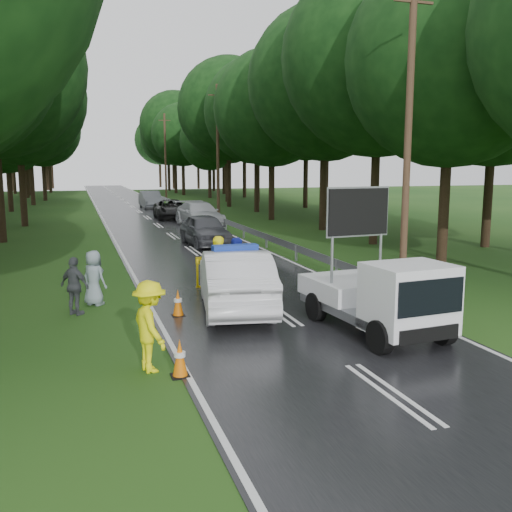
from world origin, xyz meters
name	(u,v)px	position (x,y,z in m)	size (l,w,h in m)	color
ground	(278,313)	(0.00, 0.00, 0.00)	(160.00, 160.00, 0.00)	#173F12
road	(147,218)	(0.00, 30.00, 0.01)	(7.00, 140.00, 0.02)	black
guardrail	(195,210)	(3.70, 29.67, 0.55)	(0.12, 60.06, 0.70)	gray
utility_pole_near	(408,135)	(5.20, 2.00, 5.06)	(1.40, 0.24, 10.00)	#4D3523
utility_pole_mid	(218,152)	(5.20, 28.00, 5.06)	(1.40, 0.24, 10.00)	#4D3523
utility_pole_far	(165,156)	(5.20, 54.00, 5.06)	(1.40, 0.24, 10.00)	#4D3523
tree_right_near	(509,62)	(9.00, 2.00, 7.55)	(7.92, 7.92, 11.52)	black
police_sedan	(235,280)	(-1.08, 0.66, 0.87)	(2.67, 5.46, 1.89)	silver
work_truck	(381,296)	(1.68, -2.68, 0.95)	(2.31, 4.56, 3.52)	gray
barrier	(231,262)	(-0.28, 4.00, 0.81)	(2.56, 0.40, 1.07)	yellow
officer	(217,268)	(-1.28, 2.00, 0.99)	(0.72, 0.48, 1.98)	yellow
civilian	(238,267)	(-0.50, 2.41, 0.93)	(0.90, 0.70, 1.86)	#1C2AB9
bystander_left	(150,326)	(-4.00, -3.50, 0.93)	(1.20, 0.69, 1.86)	#FFF90D
bystander_mid	(75,286)	(-5.43, 1.50, 0.81)	(0.95, 0.40, 1.62)	#43474B
bystander_right	(94,278)	(-4.89, 2.50, 0.82)	(0.80, 0.52, 1.63)	gray
queue_car_first	(205,230)	(0.99, 13.85, 0.80)	(1.89, 4.69, 1.60)	#3D3F45
queue_car_second	(200,214)	(2.60, 22.74, 0.81)	(2.28, 5.61, 1.63)	#A6A8AE
queue_car_third	(172,209)	(1.71, 28.74, 0.73)	(2.41, 5.22, 1.45)	black
queue_car_fourth	(151,200)	(1.56, 40.01, 0.80)	(1.70, 4.88, 1.61)	#404448
cone_near_left	(180,359)	(-3.50, -4.00, 0.37)	(0.36, 0.36, 0.76)	black
cone_center	(226,288)	(-1.00, 2.00, 0.37)	(0.36, 0.36, 0.76)	black
cone_far	(249,273)	(0.35, 4.00, 0.38)	(0.37, 0.37, 0.78)	black
cone_left_mid	(178,303)	(-2.75, 0.50, 0.36)	(0.35, 0.35, 0.75)	black
cone_right	(364,281)	(3.47, 1.50, 0.39)	(0.38, 0.38, 0.80)	black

